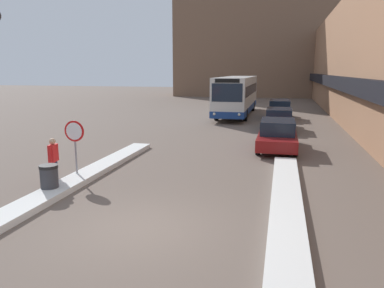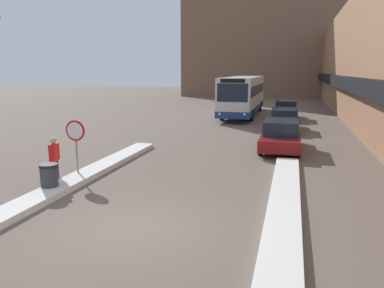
{
  "view_description": "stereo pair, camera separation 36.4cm",
  "coord_description": "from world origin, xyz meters",
  "views": [
    {
      "loc": [
        3.33,
        -8.24,
        3.9
      ],
      "look_at": [
        0.24,
        4.69,
        1.29
      ],
      "focal_mm": 35.0,
      "sensor_mm": 36.0,
      "label": 1
    },
    {
      "loc": [
        3.69,
        -8.15,
        3.9
      ],
      "look_at": [
        0.24,
        4.69,
        1.29
      ],
      "focal_mm": 35.0,
      "sensor_mm": 36.0,
      "label": 2
    }
  ],
  "objects": [
    {
      "name": "building_row_right",
      "position": [
        9.97,
        24.0,
        4.64
      ],
      "size": [
        5.5,
        60.0,
        9.31
      ],
      "color": "#996B4C",
      "rests_on": "ground_plane"
    },
    {
      "name": "building_backdrop_far",
      "position": [
        0.0,
        51.42,
        9.86
      ],
      "size": [
        26.0,
        8.0,
        19.72
      ],
      "color": "brown",
      "rests_on": "ground_plane"
    },
    {
      "name": "trash_bin",
      "position": [
        -3.81,
        1.92,
        0.48
      ],
      "size": [
        0.59,
        0.59,
        0.95
      ],
      "color": "#38383D",
      "rests_on": "ground_plane"
    },
    {
      "name": "ground_plane",
      "position": [
        0.0,
        0.0,
        0.0
      ],
      "size": [
        160.0,
        160.0,
        0.0
      ],
      "primitive_type": "plane",
      "color": "#66564C"
    },
    {
      "name": "parked_car_back",
      "position": [
        3.2,
        23.33,
        0.76
      ],
      "size": [
        1.88,
        4.87,
        1.53
      ],
      "color": "#38383D",
      "rests_on": "ground_plane"
    },
    {
      "name": "parked_car_front",
      "position": [
        3.2,
        10.75,
        0.75
      ],
      "size": [
        1.91,
        4.72,
        1.49
      ],
      "color": "maroon",
      "rests_on": "ground_plane"
    },
    {
      "name": "snow_bank_left",
      "position": [
        -3.6,
        3.47,
        0.1
      ],
      "size": [
        0.9,
        12.26,
        0.2
      ],
      "color": "silver",
      "rests_on": "ground_plane"
    },
    {
      "name": "pedestrian",
      "position": [
        -4.29,
        2.93,
        0.97
      ],
      "size": [
        0.27,
        0.52,
        1.62
      ],
      "rotation": [
        0.0,
        0.0,
        -1.4
      ],
      "color": "#333851",
      "rests_on": "ground_plane"
    },
    {
      "name": "stop_sign",
      "position": [
        -3.86,
        3.65,
        1.55
      ],
      "size": [
        0.76,
        0.08,
        2.15
      ],
      "color": "gray",
      "rests_on": "ground_plane"
    },
    {
      "name": "city_bus",
      "position": [
        -0.54,
        24.98,
        1.81
      ],
      "size": [
        2.58,
        12.58,
        3.37
      ],
      "color": "silver",
      "rests_on": "ground_plane"
    },
    {
      "name": "parked_car_middle",
      "position": [
        3.2,
        17.28,
        0.71
      ],
      "size": [
        1.88,
        4.66,
        1.42
      ],
      "color": "black",
      "rests_on": "ground_plane"
    },
    {
      "name": "snow_bank_right",
      "position": [
        3.6,
        2.2,
        0.11
      ],
      "size": [
        0.9,
        11.58,
        0.21
      ],
      "color": "silver",
      "rests_on": "ground_plane"
    }
  ]
}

